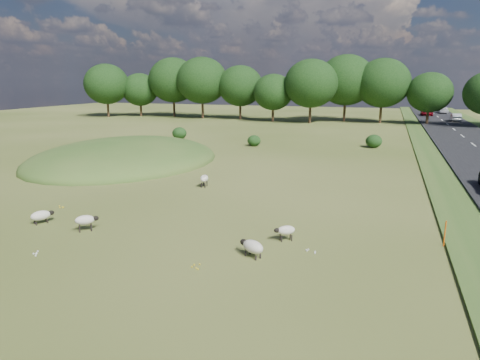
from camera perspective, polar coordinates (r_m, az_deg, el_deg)
name	(u,v)px	position (r m, az deg, el deg)	size (l,w,h in m)	color
ground	(273,154)	(43.32, 4.41, 3.47)	(160.00, 160.00, 0.00)	#3C5019
mound	(125,161)	(41.00, -15.04, 2.50)	(16.00, 20.00, 4.00)	#33561E
road	(477,148)	(52.65, 29.02, 3.72)	(8.00, 150.00, 0.25)	black
treeline	(319,84)	(77.67, 10.53, 12.44)	(96.28, 14.66, 11.70)	black
shrubs	(264,138)	(50.41, 3.15, 5.67)	(25.31, 4.75, 1.48)	black
marker_post	(445,234)	(21.28, 25.65, -6.46)	(0.06, 0.06, 1.20)	#D8590C
sheep_0	(286,230)	(19.96, 6.09, -6.70)	(1.03, 0.82, 0.74)	beige
sheep_1	(252,246)	(18.15, 1.65, -8.85)	(1.32, 1.00, 0.74)	beige
sheep_2	(41,215)	(24.49, -24.97, -4.31)	(0.93, 1.23, 0.69)	beige
sheep_3	(204,179)	(29.80, -4.78, 0.19)	(0.67, 1.23, 0.86)	beige
sheep_4	(86,220)	(22.42, -19.90, -5.04)	(1.10, 0.99, 0.82)	beige
car_0	(456,117)	(84.27, 26.82, 7.47)	(1.45, 4.17, 1.37)	#B0B3B8
car_1	(427,112)	(95.69, 23.65, 8.27)	(2.14, 4.64, 1.29)	maroon
car_4	(443,110)	(104.11, 25.43, 8.44)	(1.95, 4.79, 1.39)	white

